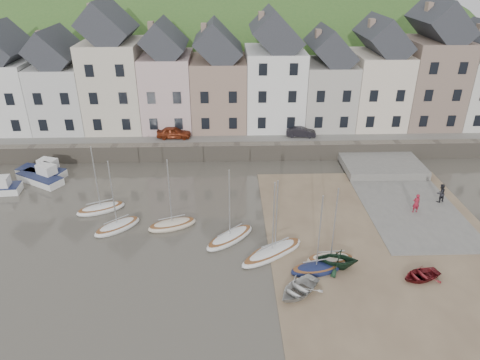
{
  "coord_description": "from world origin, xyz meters",
  "views": [
    {
      "loc": [
        -1.04,
        -27.13,
        19.8
      ],
      "look_at": [
        0.0,
        6.0,
        3.0
      ],
      "focal_mm": 32.97,
      "sensor_mm": 36.0,
      "label": 1
    }
  ],
  "objects_px": {
    "rowboat_white": "(299,289)",
    "sailboat_0": "(101,208)",
    "person_dark": "(441,193)",
    "car_right": "(301,132)",
    "rowboat_green": "(337,259)",
    "person_red": "(416,203)",
    "car_left": "(174,133)",
    "rowboat_red": "(421,275)"
  },
  "relations": [
    {
      "from": "rowboat_white",
      "to": "rowboat_red",
      "type": "distance_m",
      "value": 8.69
    },
    {
      "from": "sailboat_0",
      "to": "person_dark",
      "type": "bearing_deg",
      "value": 0.96
    },
    {
      "from": "person_red",
      "to": "car_left",
      "type": "xyz_separation_m",
      "value": [
        -22.09,
        14.41,
        1.25
      ]
    },
    {
      "from": "rowboat_white",
      "to": "rowboat_green",
      "type": "bearing_deg",
      "value": 86.97
    },
    {
      "from": "rowboat_white",
      "to": "person_dark",
      "type": "distance_m",
      "value": 18.54
    },
    {
      "from": "rowboat_white",
      "to": "car_left",
      "type": "xyz_separation_m",
      "value": [
        -10.51,
        24.28,
        1.84
      ]
    },
    {
      "from": "rowboat_white",
      "to": "rowboat_red",
      "type": "relative_size",
      "value": 1.21
    },
    {
      "from": "car_left",
      "to": "rowboat_red",
      "type": "bearing_deg",
      "value": -138.19
    },
    {
      "from": "car_right",
      "to": "car_left",
      "type": "bearing_deg",
      "value": 96.66
    },
    {
      "from": "person_red",
      "to": "car_right",
      "type": "height_order",
      "value": "car_right"
    },
    {
      "from": "rowboat_green",
      "to": "rowboat_red",
      "type": "relative_size",
      "value": 1.06
    },
    {
      "from": "person_dark",
      "to": "car_right",
      "type": "bearing_deg",
      "value": -69.46
    },
    {
      "from": "rowboat_green",
      "to": "person_dark",
      "type": "bearing_deg",
      "value": 137.58
    },
    {
      "from": "rowboat_green",
      "to": "car_right",
      "type": "height_order",
      "value": "car_right"
    },
    {
      "from": "rowboat_white",
      "to": "car_right",
      "type": "relative_size",
      "value": 1.0
    },
    {
      "from": "rowboat_green",
      "to": "person_red",
      "type": "xyz_separation_m",
      "value": [
        8.49,
        7.29,
        0.16
      ]
    },
    {
      "from": "person_red",
      "to": "rowboat_white",
      "type": "bearing_deg",
      "value": 34.67
    },
    {
      "from": "sailboat_0",
      "to": "car_left",
      "type": "xyz_separation_m",
      "value": [
        5.12,
        13.2,
        1.98
      ]
    },
    {
      "from": "rowboat_red",
      "to": "car_left",
      "type": "height_order",
      "value": "car_left"
    },
    {
      "from": "person_dark",
      "to": "rowboat_green",
      "type": "bearing_deg",
      "value": 18.99
    },
    {
      "from": "car_right",
      "to": "sailboat_0",
      "type": "bearing_deg",
      "value": 130.81
    },
    {
      "from": "rowboat_white",
      "to": "sailboat_0",
      "type": "bearing_deg",
      "value": -168.23
    },
    {
      "from": "rowboat_white",
      "to": "rowboat_green",
      "type": "xyz_separation_m",
      "value": [
        3.09,
        2.58,
        0.42
      ]
    },
    {
      "from": "rowboat_red",
      "to": "person_red",
      "type": "distance_m",
      "value": 9.18
    },
    {
      "from": "person_red",
      "to": "car_right",
      "type": "relative_size",
      "value": 0.52
    },
    {
      "from": "rowboat_white",
      "to": "car_right",
      "type": "bearing_deg",
      "value": 128.14
    },
    {
      "from": "rowboat_white",
      "to": "person_red",
      "type": "height_order",
      "value": "person_red"
    },
    {
      "from": "person_dark",
      "to": "car_left",
      "type": "bearing_deg",
      "value": -46.34
    },
    {
      "from": "rowboat_white",
      "to": "person_dark",
      "type": "height_order",
      "value": "person_dark"
    },
    {
      "from": "sailboat_0",
      "to": "person_red",
      "type": "bearing_deg",
      "value": -2.55
    },
    {
      "from": "rowboat_red",
      "to": "person_red",
      "type": "xyz_separation_m",
      "value": [
        2.97,
        8.66,
        0.65
      ]
    },
    {
      "from": "rowboat_red",
      "to": "person_dark",
      "type": "relative_size",
      "value": 1.58
    },
    {
      "from": "person_dark",
      "to": "car_right",
      "type": "xyz_separation_m",
      "value": [
        -10.63,
        12.7,
        1.15
      ]
    },
    {
      "from": "person_red",
      "to": "car_left",
      "type": "distance_m",
      "value": 26.41
    },
    {
      "from": "rowboat_red",
      "to": "person_dark",
      "type": "bearing_deg",
      "value": 133.28
    },
    {
      "from": "rowboat_red",
      "to": "car_right",
      "type": "height_order",
      "value": "car_right"
    },
    {
      "from": "sailboat_0",
      "to": "rowboat_red",
      "type": "distance_m",
      "value": 26.17
    },
    {
      "from": "rowboat_red",
      "to": "sailboat_0",
      "type": "bearing_deg",
      "value": -129.47
    },
    {
      "from": "rowboat_red",
      "to": "car_left",
      "type": "xyz_separation_m",
      "value": [
        -19.12,
        23.08,
        1.9
      ]
    },
    {
      "from": "car_right",
      "to": "rowboat_white",
      "type": "bearing_deg",
      "value": 177.69
    },
    {
      "from": "person_dark",
      "to": "car_left",
      "type": "height_order",
      "value": "car_left"
    },
    {
      "from": "rowboat_white",
      "to": "person_red",
      "type": "relative_size",
      "value": 1.92
    }
  ]
}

